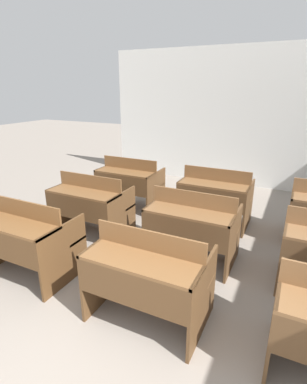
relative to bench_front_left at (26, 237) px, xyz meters
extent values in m
cube|color=silver|center=(1.74, 4.61, 0.99)|extent=(6.57, 0.06, 2.93)
cube|color=#52361D|center=(-0.52, 0.04, -0.12)|extent=(0.03, 0.73, 0.72)
cube|color=#52361D|center=(0.52, 0.04, -0.12)|extent=(0.03, 0.73, 0.72)
cube|color=brown|center=(0.00, -0.15, 0.22)|extent=(1.07, 0.37, 0.03)
cube|color=#52361D|center=(0.00, -0.32, 0.05)|extent=(1.01, 0.02, 0.32)
cube|color=brown|center=(0.00, 0.03, 0.34)|extent=(1.07, 0.02, 0.20)
cube|color=brown|center=(0.00, 0.26, -0.05)|extent=(1.07, 0.28, 0.03)
cube|color=#52361D|center=(0.00, 0.26, -0.33)|extent=(1.01, 0.04, 0.04)
cube|color=brown|center=(1.07, 0.00, -0.12)|extent=(0.03, 0.73, 0.72)
cube|color=brown|center=(2.11, 0.00, -0.12)|extent=(0.03, 0.73, 0.72)
cube|color=brown|center=(1.59, -0.18, 0.22)|extent=(1.07, 0.37, 0.03)
cube|color=brown|center=(1.59, -0.35, 0.05)|extent=(1.01, 0.02, 0.32)
cube|color=brown|center=(1.59, -0.01, 0.34)|extent=(1.07, 0.02, 0.20)
cube|color=brown|center=(1.59, 0.23, -0.05)|extent=(1.07, 0.28, 0.03)
cube|color=brown|center=(1.59, 0.23, -0.33)|extent=(1.01, 0.04, 0.04)
cube|color=brown|center=(2.68, 0.04, -0.12)|extent=(0.03, 0.73, 0.72)
cube|color=brown|center=(-0.50, 1.20, -0.12)|extent=(0.03, 0.73, 0.72)
cube|color=brown|center=(0.54, 1.20, -0.12)|extent=(0.03, 0.73, 0.72)
cube|color=brown|center=(0.02, 1.01, 0.22)|extent=(1.07, 0.37, 0.03)
cube|color=brown|center=(0.02, 0.84, 0.05)|extent=(1.01, 0.02, 0.32)
cube|color=brown|center=(0.02, 1.19, 0.34)|extent=(1.07, 0.02, 0.20)
cube|color=brown|center=(0.02, 1.42, -0.05)|extent=(1.07, 0.28, 0.03)
cube|color=brown|center=(0.02, 1.42, -0.33)|extent=(1.01, 0.04, 0.04)
cube|color=brown|center=(1.09, 1.17, -0.12)|extent=(0.03, 0.73, 0.72)
cube|color=brown|center=(2.13, 1.17, -0.12)|extent=(0.03, 0.73, 0.72)
cube|color=brown|center=(1.61, 0.99, 0.22)|extent=(1.07, 0.37, 0.03)
cube|color=brown|center=(1.61, 0.81, 0.05)|extent=(1.01, 0.02, 0.32)
cube|color=brown|center=(1.61, 1.16, 0.34)|extent=(1.07, 0.02, 0.20)
cube|color=brown|center=(1.61, 1.40, -0.05)|extent=(1.07, 0.28, 0.03)
cube|color=brown|center=(1.61, 1.40, -0.33)|extent=(1.01, 0.04, 0.04)
cube|color=brown|center=(2.66, 1.19, -0.12)|extent=(0.03, 0.73, 0.72)
cube|color=#54371E|center=(-0.52, 2.38, -0.12)|extent=(0.03, 0.73, 0.72)
cube|color=#54371E|center=(0.52, 2.38, -0.12)|extent=(0.03, 0.73, 0.72)
cube|color=brown|center=(0.00, 2.20, 0.22)|extent=(1.07, 0.37, 0.03)
cube|color=#54371E|center=(0.00, 2.02, 0.05)|extent=(1.01, 0.02, 0.32)
cube|color=brown|center=(0.00, 2.37, 0.34)|extent=(1.07, 0.02, 0.20)
cube|color=brown|center=(0.00, 2.60, -0.05)|extent=(1.07, 0.28, 0.03)
cube|color=#54371E|center=(0.00, 2.60, -0.33)|extent=(1.01, 0.04, 0.04)
cube|color=brown|center=(1.06, 2.36, -0.12)|extent=(0.03, 0.73, 0.72)
cube|color=brown|center=(2.10, 2.36, -0.12)|extent=(0.03, 0.73, 0.72)
cube|color=brown|center=(1.58, 2.18, 0.22)|extent=(1.07, 0.37, 0.03)
cube|color=brown|center=(1.58, 2.00, 0.05)|extent=(1.01, 0.02, 0.32)
cube|color=brown|center=(1.58, 2.35, 0.34)|extent=(1.07, 0.02, 0.20)
cube|color=brown|center=(1.58, 2.58, -0.05)|extent=(1.07, 0.28, 0.03)
cube|color=brown|center=(1.58, 2.58, -0.33)|extent=(1.01, 0.04, 0.04)
cube|color=brown|center=(2.68, 2.35, -0.12)|extent=(0.03, 0.73, 0.72)
camera|label=1|loc=(2.66, -2.11, 1.63)|focal=28.00mm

